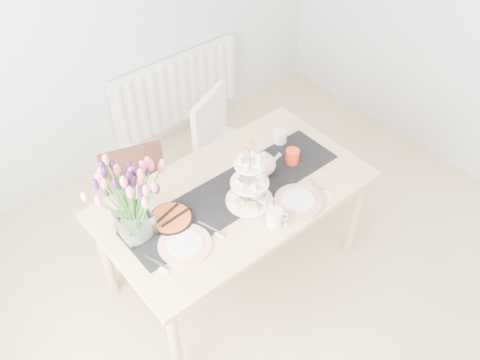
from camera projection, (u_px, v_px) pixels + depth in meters
room_shell at (349, 185)px, 2.25m from camera, size 4.50×4.50×4.50m
radiator at (177, 90)px, 4.29m from camera, size 1.20×0.08×0.60m
dining_table at (235, 201)px, 3.05m from camera, size 1.60×0.90×0.75m
chair_brown at (140, 199)px, 3.34m from camera, size 0.51×0.51×0.82m
chair_white at (224, 141)px, 3.70m from camera, size 0.57×0.57×0.88m
table_runner at (235, 192)px, 2.99m from camera, size 1.40×0.35×0.01m
tulip_vase at (128, 191)px, 2.53m from camera, size 0.61×0.61×0.52m
cake_stand at (249, 188)px, 2.86m from camera, size 0.27×0.27×0.40m
teapot at (263, 164)px, 3.05m from camera, size 0.28×0.25×0.16m
cream_jug at (280, 137)px, 3.30m from camera, size 0.10×0.10×0.09m
tart_tin at (171, 219)px, 2.82m from camera, size 0.25×0.25×0.03m
mug_grey at (258, 196)px, 2.90m from camera, size 0.12×0.12×0.10m
mug_white at (274, 218)px, 2.78m from camera, size 0.12×0.12×0.11m
mug_orange at (292, 157)px, 3.15m from camera, size 0.12×0.12×0.10m
plate_left at (185, 245)px, 2.70m from camera, size 0.36×0.36×0.01m
plate_right at (298, 201)px, 2.93m from camera, size 0.30×0.30×0.01m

